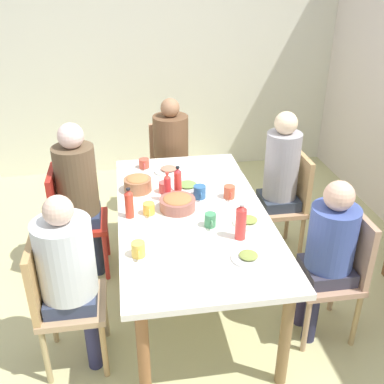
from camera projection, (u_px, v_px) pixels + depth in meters
name	position (u px, v px, depth m)	size (l,w,h in m)	color
ground_plane	(192.00, 295.00, 3.47)	(5.85, 5.85, 0.00)	#C0BE84
wall_left	(157.00, 59.00, 5.06)	(0.12, 4.32, 2.60)	silver
dining_table	(192.00, 221.00, 3.16)	(1.93, 1.02, 0.75)	white
chair_0	(287.00, 199.00, 3.78)	(0.40, 0.40, 0.90)	tan
person_0	(280.00, 175.00, 3.66)	(0.30, 0.30, 1.27)	#352E47
chair_1	(71.00, 216.00, 3.53)	(0.40, 0.40, 0.90)	#AE271B
person_1	(79.00, 187.00, 3.43)	(0.31, 0.31, 1.27)	#363754
chair_2	(58.00, 297.00, 2.69)	(0.40, 0.40, 0.90)	tan
person_2	(69.00, 268.00, 2.60)	(0.33, 0.33, 1.18)	#342E50
chair_3	(170.00, 165.00, 4.41)	(0.40, 0.40, 0.90)	tan
person_3	(171.00, 148.00, 4.23)	(0.33, 0.33, 1.19)	brown
chair_4	(338.00, 268.00, 2.93)	(0.40, 0.40, 0.90)	tan
person_4	(329.00, 247.00, 2.84)	(0.30, 0.30, 1.15)	#2A2A45
plate_0	(169.00, 170.00, 3.70)	(0.24, 0.24, 0.04)	white
plate_1	(249.00, 221.00, 2.98)	(0.21, 0.21, 0.04)	white
plate_2	(248.00, 257.00, 2.62)	(0.20, 0.20, 0.04)	white
plate_3	(188.00, 186.00, 3.44)	(0.25, 0.25, 0.04)	white
bowl_0	(177.00, 203.00, 3.13)	(0.25, 0.25, 0.10)	#9A5B4E
bowl_1	(138.00, 183.00, 3.38)	(0.21, 0.21, 0.12)	#9F6744
cup_0	(210.00, 220.00, 2.93)	(0.11, 0.08, 0.09)	#408A5A
cup_1	(229.00, 192.00, 3.28)	(0.12, 0.08, 0.09)	#C65439
cup_2	(165.00, 187.00, 3.36)	(0.12, 0.09, 0.08)	#D24B46
cup_3	(149.00, 209.00, 3.07)	(0.12, 0.08, 0.08)	#E9BE45
cup_4	(144.00, 163.00, 3.75)	(0.12, 0.09, 0.08)	#C84E3A
cup_5	(138.00, 249.00, 2.63)	(0.12, 0.08, 0.09)	#E6BE4D
cup_6	(200.00, 192.00, 3.28)	(0.13, 0.09, 0.09)	#2E5E96
bottle_0	(167.00, 188.00, 3.21)	(0.05, 0.05, 0.22)	red
bottle_1	(129.00, 204.00, 3.01)	(0.06, 0.06, 0.22)	red
bottle_2	(178.00, 182.00, 3.27)	(0.06, 0.06, 0.24)	red
bottle_3	(241.00, 222.00, 2.77)	(0.07, 0.07, 0.25)	#DB3A35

